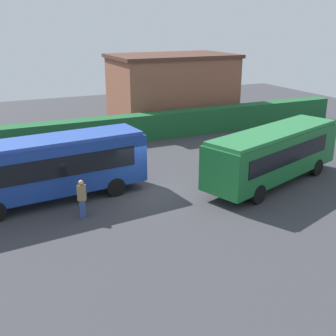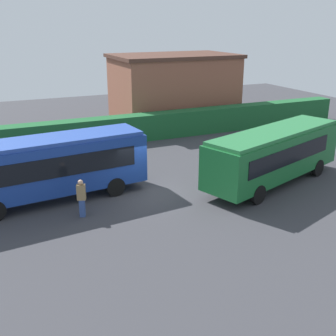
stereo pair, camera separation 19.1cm
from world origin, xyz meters
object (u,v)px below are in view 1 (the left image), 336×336
at_px(bus_blue, 50,165).
at_px(bus_green, 274,153).
at_px(person_center, 82,197).
at_px(person_right, 216,163).

relative_size(bus_blue, bus_green, 1.00).
xyz_separation_m(bus_blue, person_center, (0.90, -2.57, -0.89)).
height_order(bus_green, person_center, bus_green).
height_order(bus_blue, bus_green, bus_blue).
height_order(bus_blue, person_right, bus_blue).
distance_m(bus_blue, person_right, 9.37).
xyz_separation_m(person_center, person_right, (8.41, 2.03, -0.10)).
bearing_deg(bus_blue, person_right, 171.20).
bearing_deg(bus_green, bus_blue, 148.12).
height_order(bus_green, person_right, bus_green).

